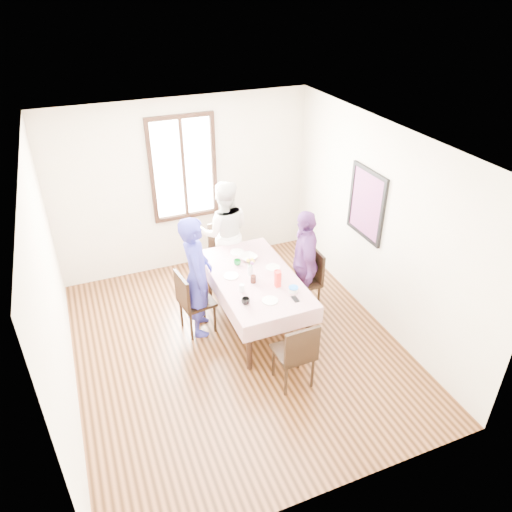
# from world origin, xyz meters

# --- Properties ---
(ground) EXTENTS (4.50, 4.50, 0.00)m
(ground) POSITION_xyz_m (0.00, 0.00, 0.00)
(ground) COLOR black
(ground) RESTS_ON ground
(back_wall) EXTENTS (4.00, 0.00, 4.00)m
(back_wall) POSITION_xyz_m (0.00, 2.25, 1.35)
(back_wall) COLOR beige
(back_wall) RESTS_ON ground
(right_wall) EXTENTS (0.00, 4.50, 4.50)m
(right_wall) POSITION_xyz_m (2.00, 0.00, 1.35)
(right_wall) COLOR beige
(right_wall) RESTS_ON ground
(window_frame) EXTENTS (1.02, 0.06, 1.62)m
(window_frame) POSITION_xyz_m (0.00, 2.23, 1.65)
(window_frame) COLOR black
(window_frame) RESTS_ON back_wall
(window_pane) EXTENTS (0.90, 0.02, 1.50)m
(window_pane) POSITION_xyz_m (0.00, 2.24, 1.65)
(window_pane) COLOR white
(window_pane) RESTS_ON back_wall
(art_poster) EXTENTS (0.04, 0.76, 0.96)m
(art_poster) POSITION_xyz_m (1.98, 0.30, 1.55)
(art_poster) COLOR red
(art_poster) RESTS_ON right_wall
(dining_table) EXTENTS (0.91, 1.74, 0.75)m
(dining_table) POSITION_xyz_m (0.40, 0.35, 0.38)
(dining_table) COLOR black
(dining_table) RESTS_ON ground
(tablecloth) EXTENTS (1.03, 1.86, 0.01)m
(tablecloth) POSITION_xyz_m (0.40, 0.35, 0.76)
(tablecloth) COLOR #5F091A
(tablecloth) RESTS_ON dining_table
(chair_left) EXTENTS (0.48, 0.48, 0.91)m
(chair_left) POSITION_xyz_m (-0.36, 0.52, 0.46)
(chair_left) COLOR black
(chair_left) RESTS_ON ground
(chair_right) EXTENTS (0.42, 0.42, 0.91)m
(chair_right) POSITION_xyz_m (1.15, 0.41, 0.46)
(chair_right) COLOR black
(chair_right) RESTS_ON ground
(chair_far) EXTENTS (0.43, 0.43, 0.91)m
(chair_far) POSITION_xyz_m (0.40, 1.55, 0.46)
(chair_far) COLOR black
(chair_far) RESTS_ON ground
(chair_near) EXTENTS (0.42, 0.42, 0.91)m
(chair_near) POSITION_xyz_m (0.40, -0.84, 0.46)
(chair_near) COLOR black
(chair_near) RESTS_ON ground
(person_left) EXTENTS (0.53, 0.69, 1.68)m
(person_left) POSITION_xyz_m (-0.34, 0.52, 0.84)
(person_left) COLOR navy
(person_left) RESTS_ON ground
(person_far) EXTENTS (0.93, 0.80, 1.64)m
(person_far) POSITION_xyz_m (0.40, 1.53, 0.82)
(person_far) COLOR silver
(person_far) RESTS_ON ground
(person_right) EXTENTS (0.65, 0.98, 1.55)m
(person_right) POSITION_xyz_m (1.13, 0.41, 0.77)
(person_right) COLOR #5E2F70
(person_right) RESTS_ON ground
(mug_black) EXTENTS (0.12, 0.12, 0.08)m
(mug_black) POSITION_xyz_m (0.07, -0.17, 0.80)
(mug_black) COLOR black
(mug_black) RESTS_ON tablecloth
(mug_flag) EXTENTS (0.14, 0.14, 0.09)m
(mug_flag) POSITION_xyz_m (0.67, 0.23, 0.81)
(mug_flag) COLOR red
(mug_flag) RESTS_ON tablecloth
(mug_green) EXTENTS (0.13, 0.13, 0.08)m
(mug_green) POSITION_xyz_m (0.29, 0.71, 0.80)
(mug_green) COLOR #0C7226
(mug_green) RESTS_ON tablecloth
(serving_bowl) EXTENTS (0.30, 0.30, 0.06)m
(serving_bowl) POSITION_xyz_m (0.47, 0.78, 0.79)
(serving_bowl) COLOR white
(serving_bowl) RESTS_ON tablecloth
(juice_carton) EXTENTS (0.07, 0.07, 0.22)m
(juice_carton) POSITION_xyz_m (0.58, 0.03, 0.87)
(juice_carton) COLOR red
(juice_carton) RESTS_ON tablecloth
(butter_tub) EXTENTS (0.12, 0.12, 0.06)m
(butter_tub) POSITION_xyz_m (0.71, -0.15, 0.79)
(butter_tub) COLOR white
(butter_tub) RESTS_ON tablecloth
(jam_jar) EXTENTS (0.07, 0.07, 0.10)m
(jam_jar) POSITION_xyz_m (0.33, 0.23, 0.81)
(jam_jar) COLOR black
(jam_jar) RESTS_ON tablecloth
(drinking_glass) EXTENTS (0.07, 0.07, 0.10)m
(drinking_glass) POSITION_xyz_m (0.12, 0.10, 0.81)
(drinking_glass) COLOR silver
(drinking_glass) RESTS_ON tablecloth
(smartphone) EXTENTS (0.07, 0.14, 0.01)m
(smartphone) POSITION_xyz_m (0.67, -0.31, 0.77)
(smartphone) COLOR black
(smartphone) RESTS_ON tablecloth
(flower_vase) EXTENTS (0.07, 0.07, 0.13)m
(flower_vase) POSITION_xyz_m (0.36, 0.41, 0.83)
(flower_vase) COLOR silver
(flower_vase) RESTS_ON tablecloth
(plate_left) EXTENTS (0.20, 0.20, 0.01)m
(plate_left) POSITION_xyz_m (0.11, 0.47, 0.77)
(plate_left) COLOR white
(plate_left) RESTS_ON tablecloth
(plate_right) EXTENTS (0.20, 0.20, 0.01)m
(plate_right) POSITION_xyz_m (0.70, 0.46, 0.77)
(plate_right) COLOR white
(plate_right) RESTS_ON tablecloth
(plate_far) EXTENTS (0.20, 0.20, 0.01)m
(plate_far) POSITION_xyz_m (0.40, 1.01, 0.77)
(plate_far) COLOR white
(plate_far) RESTS_ON tablecloth
(plate_near) EXTENTS (0.20, 0.20, 0.01)m
(plate_near) POSITION_xyz_m (0.37, -0.22, 0.77)
(plate_near) COLOR white
(plate_near) RESTS_ON tablecloth
(butter_lid) EXTENTS (0.12, 0.12, 0.01)m
(butter_lid) POSITION_xyz_m (0.71, -0.15, 0.83)
(butter_lid) COLOR blue
(butter_lid) RESTS_ON butter_tub
(flower_bunch) EXTENTS (0.09, 0.09, 0.10)m
(flower_bunch) POSITION_xyz_m (0.36, 0.41, 0.95)
(flower_bunch) COLOR yellow
(flower_bunch) RESTS_ON flower_vase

